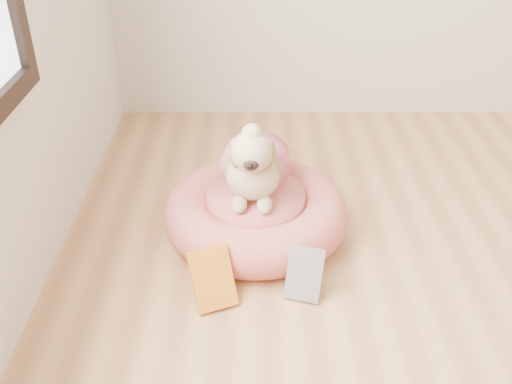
{
  "coord_description": "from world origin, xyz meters",
  "views": [
    {
      "loc": [
        -1.3,
        -0.6,
        1.27
      ],
      "look_at": [
        -1.29,
        1.1,
        0.21
      ],
      "focal_mm": 40.0,
      "sensor_mm": 36.0,
      "label": 1
    }
  ],
  "objects_px": {
    "dog": "(254,149)",
    "book_white": "(305,274)",
    "book_yellow": "(212,278)",
    "pet_bed": "(256,213)"
  },
  "relations": [
    {
      "from": "pet_bed",
      "to": "dog",
      "type": "bearing_deg",
      "value": 102.54
    },
    {
      "from": "pet_bed",
      "to": "dog",
      "type": "xyz_separation_m",
      "value": [
        -0.01,
        0.03,
        0.25
      ]
    },
    {
      "from": "dog",
      "to": "book_white",
      "type": "relative_size",
      "value": 2.5
    },
    {
      "from": "dog",
      "to": "book_yellow",
      "type": "height_order",
      "value": "dog"
    },
    {
      "from": "book_yellow",
      "to": "book_white",
      "type": "distance_m",
      "value": 0.3
    },
    {
      "from": "pet_bed",
      "to": "book_yellow",
      "type": "xyz_separation_m",
      "value": [
        -0.14,
        -0.38,
        0.01
      ]
    },
    {
      "from": "pet_bed",
      "to": "book_yellow",
      "type": "distance_m",
      "value": 0.4
    },
    {
      "from": "book_white",
      "to": "book_yellow",
      "type": "bearing_deg",
      "value": -157.43
    },
    {
      "from": "book_yellow",
      "to": "pet_bed",
      "type": "bearing_deg",
      "value": 47.65
    },
    {
      "from": "dog",
      "to": "book_white",
      "type": "bearing_deg",
      "value": -63.34
    }
  ]
}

